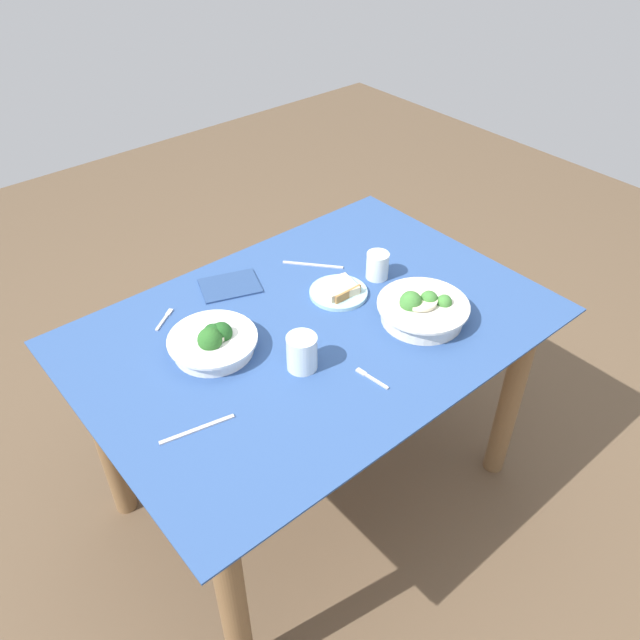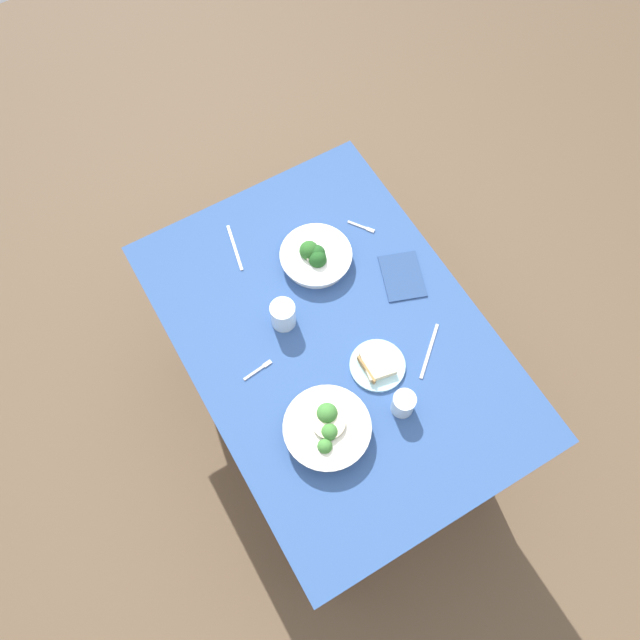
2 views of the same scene
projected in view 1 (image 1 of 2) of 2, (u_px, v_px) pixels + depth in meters
The scene contains 12 objects.
ground_plane at pixel (315, 485), 2.24m from camera, with size 6.00×6.00×0.00m, color brown.
dining_table at pixel (314, 356), 1.85m from camera, with size 1.30×0.90×0.73m.
broccoli_bowl_far at pixel (213, 342), 1.67m from camera, with size 0.24×0.24×0.09m.
broccoli_bowl_near at pixel (422, 310), 1.78m from camera, with size 0.26×0.26×0.10m.
bread_side_plate at pixel (339, 291), 1.88m from camera, with size 0.17×0.17×0.04m.
water_glass_center at pixel (302, 352), 1.62m from camera, with size 0.08×0.08×0.10m, color silver.
water_glass_side at pixel (377, 265), 1.94m from camera, with size 0.07×0.07×0.08m, color silver.
fork_by_far_bowl at pixel (371, 378), 1.61m from camera, with size 0.02×0.10×0.00m.
fork_by_near_bowl at pixel (165, 318), 1.80m from camera, with size 0.09×0.07×0.00m.
table_knife_left at pixel (197, 429), 1.48m from camera, with size 0.18×0.01×0.00m, color #B7B7BC.
table_knife_right at pixel (313, 265), 2.01m from camera, with size 0.19×0.01×0.00m, color #B7B7BC.
napkin_folded_upper at pixel (230, 286), 1.92m from camera, with size 0.17×0.13×0.01m, color navy.
Camera 1 is at (-0.87, -1.06, 1.85)m, focal length 35.65 mm.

